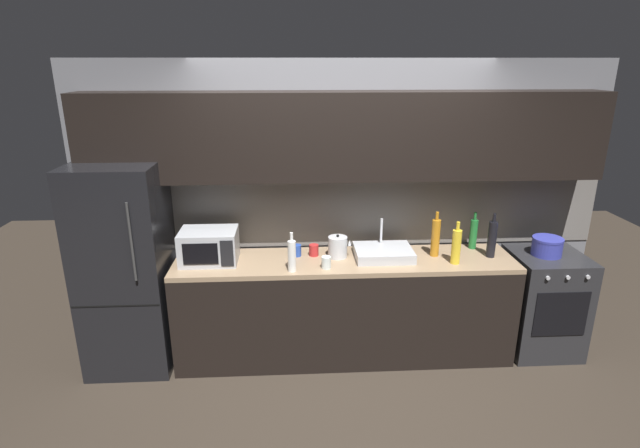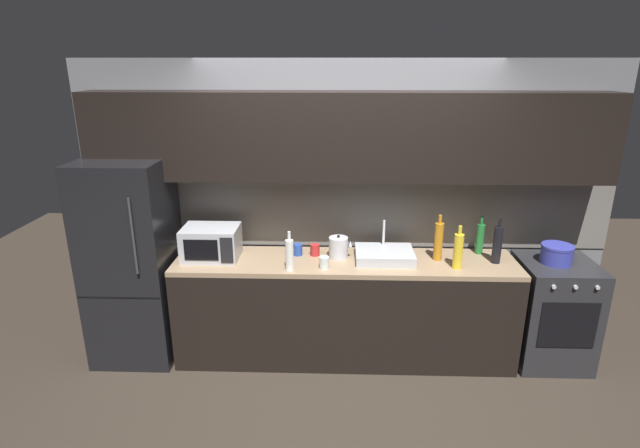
{
  "view_description": "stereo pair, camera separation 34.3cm",
  "coord_description": "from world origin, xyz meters",
  "px_view_note": "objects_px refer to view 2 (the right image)",
  "views": [
    {
      "loc": [
        -0.43,
        -2.9,
        2.48
      ],
      "look_at": [
        -0.21,
        0.9,
        1.22
      ],
      "focal_mm": 27.73,
      "sensor_mm": 36.0,
      "label": 1
    },
    {
      "loc": [
        -0.09,
        -2.91,
        2.48
      ],
      "look_at": [
        -0.21,
        0.9,
        1.22
      ],
      "focal_mm": 27.73,
      "sensor_mm": 36.0,
      "label": 2
    }
  ],
  "objects_px": {
    "wine_bottle_dark": "(497,244)",
    "wine_bottle_green": "(480,238)",
    "microwave": "(211,243)",
    "wine_bottle_yellow": "(458,251)",
    "mug_red": "(315,250)",
    "mug_blue": "(298,250)",
    "refrigerator": "(132,261)",
    "oven_range": "(552,312)",
    "wine_bottle_amber": "(438,241)",
    "mug_clear": "(324,263)",
    "kettle": "(338,247)",
    "wine_bottle_white": "(289,254)",
    "cooking_pot": "(557,254)"
  },
  "relations": [
    {
      "from": "wine_bottle_dark",
      "to": "wine_bottle_green",
      "type": "height_order",
      "value": "wine_bottle_dark"
    },
    {
      "from": "microwave",
      "to": "wine_bottle_yellow",
      "type": "xyz_separation_m",
      "value": [
        2.01,
        -0.15,
        0.01
      ]
    },
    {
      "from": "microwave",
      "to": "mug_red",
      "type": "bearing_deg",
      "value": 5.45
    },
    {
      "from": "wine_bottle_yellow",
      "to": "mug_blue",
      "type": "distance_m",
      "value": 1.32
    },
    {
      "from": "refrigerator",
      "to": "oven_range",
      "type": "bearing_deg",
      "value": -0.02
    },
    {
      "from": "mug_blue",
      "to": "wine_bottle_dark",
      "type": "bearing_deg",
      "value": -3.81
    },
    {
      "from": "microwave",
      "to": "wine_bottle_amber",
      "type": "relative_size",
      "value": 1.19
    },
    {
      "from": "mug_red",
      "to": "mug_clear",
      "type": "xyz_separation_m",
      "value": [
        0.09,
        -0.28,
        0.0
      ]
    },
    {
      "from": "refrigerator",
      "to": "wine_bottle_amber",
      "type": "height_order",
      "value": "refrigerator"
    },
    {
      "from": "kettle",
      "to": "microwave",
      "type": "bearing_deg",
      "value": -177.77
    },
    {
      "from": "wine_bottle_white",
      "to": "cooking_pot",
      "type": "height_order",
      "value": "wine_bottle_white"
    },
    {
      "from": "wine_bottle_dark",
      "to": "wine_bottle_amber",
      "type": "bearing_deg",
      "value": 173.78
    },
    {
      "from": "refrigerator",
      "to": "mug_blue",
      "type": "xyz_separation_m",
      "value": [
        1.4,
        0.1,
        0.08
      ]
    },
    {
      "from": "oven_range",
      "to": "wine_bottle_dark",
      "type": "distance_m",
      "value": 0.81
    },
    {
      "from": "refrigerator",
      "to": "mug_blue",
      "type": "relative_size",
      "value": 17.52
    },
    {
      "from": "wine_bottle_green",
      "to": "kettle",
      "type": "bearing_deg",
      "value": -173.55
    },
    {
      "from": "wine_bottle_green",
      "to": "cooking_pot",
      "type": "relative_size",
      "value": 1.31
    },
    {
      "from": "wine_bottle_amber",
      "to": "wine_bottle_white",
      "type": "xyz_separation_m",
      "value": [
        -1.21,
        -0.26,
        -0.03
      ]
    },
    {
      "from": "kettle",
      "to": "cooking_pot",
      "type": "distance_m",
      "value": 1.78
    },
    {
      "from": "mug_clear",
      "to": "kettle",
      "type": "bearing_deg",
      "value": 64.19
    },
    {
      "from": "kettle",
      "to": "wine_bottle_white",
      "type": "bearing_deg",
      "value": -144.62
    },
    {
      "from": "wine_bottle_green",
      "to": "mug_blue",
      "type": "height_order",
      "value": "wine_bottle_green"
    },
    {
      "from": "oven_range",
      "to": "wine_bottle_amber",
      "type": "distance_m",
      "value": 1.17
    },
    {
      "from": "kettle",
      "to": "wine_bottle_white",
      "type": "relative_size",
      "value": 0.63
    },
    {
      "from": "wine_bottle_amber",
      "to": "mug_red",
      "type": "relative_size",
      "value": 3.98
    },
    {
      "from": "oven_range",
      "to": "wine_bottle_dark",
      "type": "bearing_deg",
      "value": -179.22
    },
    {
      "from": "refrigerator",
      "to": "wine_bottle_amber",
      "type": "xyz_separation_m",
      "value": [
        2.57,
        0.04,
        0.2
      ]
    },
    {
      "from": "microwave",
      "to": "wine_bottle_green",
      "type": "bearing_deg",
      "value": 4.48
    },
    {
      "from": "oven_range",
      "to": "microwave",
      "type": "height_order",
      "value": "microwave"
    },
    {
      "from": "refrigerator",
      "to": "cooking_pot",
      "type": "height_order",
      "value": "refrigerator"
    },
    {
      "from": "mug_red",
      "to": "wine_bottle_dark",
      "type": "bearing_deg",
      "value": -4.19
    },
    {
      "from": "wine_bottle_dark",
      "to": "wine_bottle_green",
      "type": "relative_size",
      "value": 1.15
    },
    {
      "from": "oven_range",
      "to": "wine_bottle_white",
      "type": "relative_size",
      "value": 2.8
    },
    {
      "from": "wine_bottle_white",
      "to": "microwave",
      "type": "bearing_deg",
      "value": 161.0
    },
    {
      "from": "kettle",
      "to": "wine_bottle_dark",
      "type": "relative_size",
      "value": 0.53
    },
    {
      "from": "kettle",
      "to": "mug_clear",
      "type": "relative_size",
      "value": 2.06
    },
    {
      "from": "mug_clear",
      "to": "mug_blue",
      "type": "bearing_deg",
      "value": 129.97
    },
    {
      "from": "mug_blue",
      "to": "wine_bottle_amber",
      "type": "bearing_deg",
      "value": -2.85
    },
    {
      "from": "microwave",
      "to": "mug_blue",
      "type": "bearing_deg",
      "value": 6.52
    },
    {
      "from": "wine_bottle_white",
      "to": "kettle",
      "type": "bearing_deg",
      "value": 35.38
    },
    {
      "from": "kettle",
      "to": "cooking_pot",
      "type": "height_order",
      "value": "kettle"
    },
    {
      "from": "mug_blue",
      "to": "oven_range",
      "type": "bearing_deg",
      "value": -2.69
    },
    {
      "from": "mug_red",
      "to": "mug_blue",
      "type": "bearing_deg",
      "value": -179.89
    },
    {
      "from": "wine_bottle_white",
      "to": "mug_red",
      "type": "bearing_deg",
      "value": 59.41
    },
    {
      "from": "wine_bottle_dark",
      "to": "wine_bottle_amber",
      "type": "xyz_separation_m",
      "value": [
        -0.47,
        0.05,
        0.0
      ]
    },
    {
      "from": "wine_bottle_white",
      "to": "wine_bottle_green",
      "type": "bearing_deg",
      "value": 14.45
    },
    {
      "from": "wine_bottle_white",
      "to": "cooking_pot",
      "type": "bearing_deg",
      "value": 5.65
    },
    {
      "from": "microwave",
      "to": "refrigerator",
      "type": "bearing_deg",
      "value": -178.45
    },
    {
      "from": "wine_bottle_dark",
      "to": "mug_clear",
      "type": "distance_m",
      "value": 1.42
    },
    {
      "from": "wine_bottle_amber",
      "to": "wine_bottle_green",
      "type": "bearing_deg",
      "value": 21.86
    }
  ]
}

